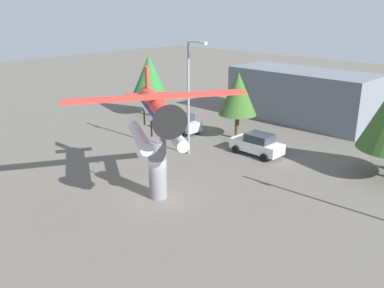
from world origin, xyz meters
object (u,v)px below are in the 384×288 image
at_px(car_mid_white, 257,144).
at_px(tree_east, 238,94).
at_px(display_pedestal, 158,170).
at_px(streetlight_primary, 190,91).
at_px(tree_west, 149,75).
at_px(floatplane_monument, 156,114).
at_px(car_near_silver, 180,123).
at_px(storefront_building, 302,96).

bearing_deg(car_mid_white, tree_east, -30.05).
relative_size(display_pedestal, streetlight_primary, 0.41).
distance_m(streetlight_primary, tree_west, 12.93).
distance_m(floatplane_monument, tree_west, 20.10).
bearing_deg(car_mid_white, tree_west, -7.80).
xyz_separation_m(car_near_silver, storefront_building, (5.94, 11.40, 1.67)).
bearing_deg(streetlight_primary, floatplane_monument, -59.71).
bearing_deg(car_near_silver, car_mid_white, 179.21).
height_order(floatplane_monument, car_mid_white, floatplane_monument).
height_order(car_mid_white, tree_west, tree_west).
xyz_separation_m(car_near_silver, streetlight_primary, (4.99, -3.75, 4.20)).
height_order(car_mid_white, streetlight_primary, streetlight_primary).
relative_size(car_near_silver, tree_west, 0.66).
bearing_deg(tree_east, streetlight_primary, -90.98).
distance_m(floatplane_monument, car_mid_white, 11.44).
xyz_separation_m(storefront_building, tree_east, (-0.85, -9.36, 1.46)).
relative_size(display_pedestal, tree_west, 0.57).
bearing_deg(storefront_building, floatplane_monument, -82.05).
bearing_deg(display_pedestal, tree_west, 140.90).
xyz_separation_m(car_mid_white, storefront_building, (-2.89, 11.53, 1.67)).
bearing_deg(tree_west, streetlight_primary, -26.41).
distance_m(display_pedestal, car_near_silver, 13.88).
bearing_deg(tree_east, tree_west, -179.71).
relative_size(floatplane_monument, storefront_building, 0.67).
relative_size(floatplane_monument, car_mid_white, 2.27).
bearing_deg(tree_east, car_mid_white, -30.05).
bearing_deg(tree_west, floatplane_monument, -39.04).
height_order(car_near_silver, streetlight_primary, streetlight_primary).
relative_size(streetlight_primary, storefront_building, 0.62).
bearing_deg(streetlight_primary, car_near_silver, 143.04).
relative_size(car_mid_white, tree_east, 0.72).
bearing_deg(car_mid_white, streetlight_primary, 43.35).
height_order(display_pedestal, floatplane_monument, floatplane_monument).
bearing_deg(storefront_building, display_pedestal, -82.31).
height_order(car_mid_white, tree_east, tree_east).
xyz_separation_m(car_near_silver, tree_west, (-6.57, 1.99, 3.46)).
distance_m(car_mid_white, storefront_building, 12.00).
bearing_deg(storefront_building, streetlight_primary, -93.60).
height_order(storefront_building, tree_west, tree_west).
relative_size(display_pedestal, car_mid_white, 0.87).
bearing_deg(car_mid_white, floatplane_monument, 91.02).
bearing_deg(car_near_silver, tree_east, -158.09).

